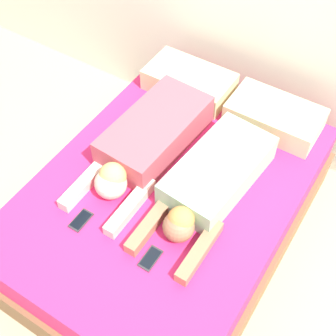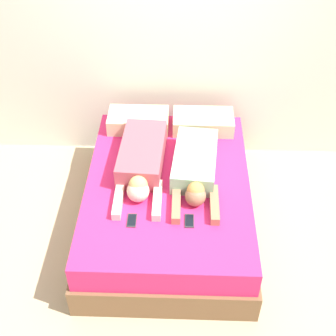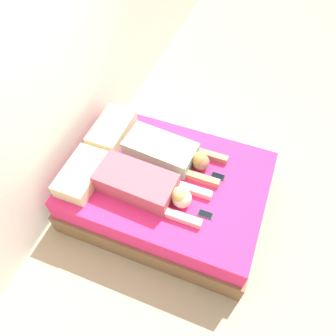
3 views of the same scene
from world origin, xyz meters
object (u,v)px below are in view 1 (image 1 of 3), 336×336
pillow_head_right (274,116)px  person_left (147,141)px  cell_phone_left (81,220)px  bed (168,210)px  cell_phone_right (151,258)px  person_right (211,182)px  pillow_head_left (189,81)px

pillow_head_right → person_left: (-0.56, -0.64, 0.02)m
pillow_head_right → cell_phone_left: pillow_head_right is taller
bed → cell_phone_right: (0.19, -0.46, 0.28)m
bed → person_right: bearing=20.1°
pillow_head_left → pillow_head_right: (0.64, 0.00, 0.00)m
pillow_head_left → person_right: size_ratio=0.56×
pillow_head_right → person_right: 0.70m
person_right → cell_phone_left: (-0.50, -0.56, -0.08)m
bed → pillow_head_right: size_ratio=3.41×
person_left → cell_phone_right: 0.74m
person_left → cell_phone_right: (0.42, -0.60, -0.10)m
person_left → person_right: person_left is taller
pillow_head_right → person_right: bearing=-97.1°
person_left → pillow_head_right: bearing=48.8°
pillow_head_left → cell_phone_right: 1.34m
pillow_head_right → cell_phone_left: bearing=-115.3°
cell_phone_right → pillow_head_right: bearing=83.9°
pillow_head_left → bed: bearing=-67.7°
pillow_head_right → cell_phone_right: pillow_head_right is taller
bed → pillow_head_left: size_ratio=3.41×
bed → cell_phone_right: size_ratio=14.13×
pillow_head_left → person_right: (0.55, -0.69, 0.01)m
person_left → cell_phone_right: bearing=-55.0°
bed → cell_phone_right: 0.57m
bed → pillow_head_right: bearing=67.7°
person_right → cell_phone_right: person_right is taller
pillow_head_left → cell_phone_right: pillow_head_left is taller
pillow_head_right → cell_phone_right: (-0.13, -1.24, -0.07)m
person_left → cell_phone_left: size_ratio=7.70×
cell_phone_left → cell_phone_right: 0.46m
person_right → cell_phone_right: bearing=-94.9°
person_right → cell_phone_right: size_ratio=7.42×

